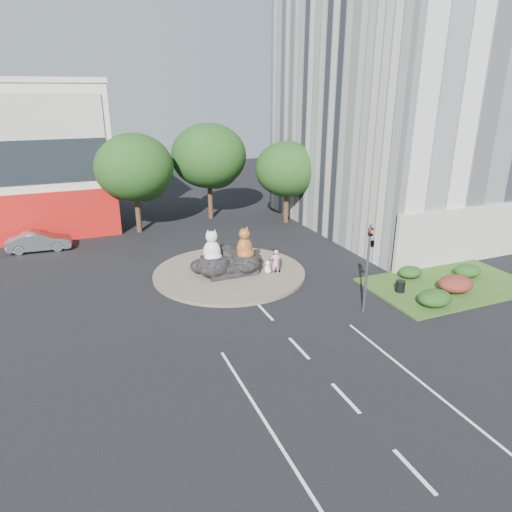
{
  "coord_description": "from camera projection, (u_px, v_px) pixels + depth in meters",
  "views": [
    {
      "loc": [
        -9.0,
        -16.57,
        11.5
      ],
      "look_at": [
        0.88,
        7.5,
        2.0
      ],
      "focal_mm": 32.0,
      "sensor_mm": 36.0,
      "label": 1
    }
  ],
  "objects": [
    {
      "name": "street_lamp",
      "position": [
        413.0,
        197.0,
        31.51
      ],
      "size": [
        2.34,
        0.22,
        8.06
      ],
      "color": "#595B60",
      "rests_on": "ground"
    },
    {
      "name": "rock_plinth",
      "position": [
        229.0,
        265.0,
        30.02
      ],
      "size": [
        3.2,
        2.6,
        0.9
      ],
      "primitive_type": null,
      "color": "black",
      "rests_on": "roundabout_island"
    },
    {
      "name": "roundabout_island",
      "position": [
        229.0,
        273.0,
        30.21
      ],
      "size": [
        10.0,
        10.0,
        0.2
      ],
      "primitive_type": "cylinder",
      "color": "brown",
      "rests_on": "ground"
    },
    {
      "name": "parked_car",
      "position": [
        39.0,
        241.0,
        34.4
      ],
      "size": [
        4.63,
        1.92,
        1.49
      ],
      "primitive_type": "imported",
      "rotation": [
        0.0,
        0.0,
        1.5
      ],
      "color": "#979A9E",
      "rests_on": "ground"
    },
    {
      "name": "traffic_light",
      "position": [
        370.0,
        250.0,
        23.86
      ],
      "size": [
        0.44,
        1.24,
        5.0
      ],
      "color": "#595B60",
      "rests_on": "ground"
    },
    {
      "name": "hedge_near_green",
      "position": [
        435.0,
        298.0,
        25.43
      ],
      "size": [
        2.0,
        1.6,
        0.9
      ],
      "primitive_type": "ellipsoid",
      "color": "#173B12",
      "rests_on": "grass_verge"
    },
    {
      "name": "tree_right",
      "position": [
        287.0,
        172.0,
        40.63
      ],
      "size": [
        5.7,
        5.7,
        7.3
      ],
      "color": "#382314",
      "rests_on": "ground"
    },
    {
      "name": "tree_left",
      "position": [
        135.0,
        171.0,
        37.52
      ],
      "size": [
        6.46,
        6.46,
        8.27
      ],
      "color": "#382314",
      "rests_on": "ground"
    },
    {
      "name": "pedestrian_pink",
      "position": [
        276.0,
        262.0,
        29.4
      ],
      "size": [
        0.64,
        0.45,
        1.68
      ],
      "primitive_type": "imported",
      "rotation": [
        0.0,
        0.0,
        3.06
      ],
      "color": "pink",
      "rests_on": "roundabout_island"
    },
    {
      "name": "hedge_mid_green",
      "position": [
        467.0,
        271.0,
        29.4
      ],
      "size": [
        1.8,
        1.44,
        0.81
      ],
      "primitive_type": "ellipsoid",
      "color": "#173B12",
      "rests_on": "grass_verge"
    },
    {
      "name": "kitten_calico",
      "position": [
        213.0,
        272.0,
        28.9
      ],
      "size": [
        0.7,
        0.71,
        0.89
      ],
      "primitive_type": null,
      "rotation": [
        0.0,
        0.0,
        -0.82
      ],
      "color": "beige",
      "rests_on": "roundabout_island"
    },
    {
      "name": "kitten_white",
      "position": [
        268.0,
        267.0,
        29.78
      ],
      "size": [
        0.67,
        0.63,
        0.87
      ],
      "primitive_type": null,
      "rotation": [
        0.0,
        0.0,
        0.43
      ],
      "color": "white",
      "rests_on": "roundabout_island"
    },
    {
      "name": "pedestrian_dark",
      "position": [
        275.0,
        260.0,
        29.82
      ],
      "size": [
        0.88,
        0.73,
        1.63
      ],
      "primitive_type": "imported",
      "rotation": [
        0.0,
        0.0,
        3.0
      ],
      "color": "#212229",
      "rests_on": "roundabout_island"
    },
    {
      "name": "ground",
      "position": [
        299.0,
        348.0,
        21.55
      ],
      "size": [
        120.0,
        120.0,
        0.0
      ],
      "primitive_type": "plane",
      "color": "black",
      "rests_on": "ground"
    },
    {
      "name": "hedge_red",
      "position": [
        456.0,
        284.0,
        27.18
      ],
      "size": [
        2.2,
        1.76,
        0.99
      ],
      "primitive_type": "ellipsoid",
      "color": "#4A1413",
      "rests_on": "grass_verge"
    },
    {
      "name": "cat_tabby",
      "position": [
        245.0,
        243.0,
        29.49
      ],
      "size": [
        1.63,
        1.54,
        2.15
      ],
      "primitive_type": null,
      "rotation": [
        0.0,
        0.0,
        0.41
      ],
      "color": "#AD5D24",
      "rests_on": "rock_plinth"
    },
    {
      "name": "office_tower",
      "position": [
        436.0,
        10.0,
        36.59
      ],
      "size": [
        20.0,
        20.0,
        35.0
      ],
      "primitive_type": "cube",
      "color": "silver",
      "rests_on": "ground"
    },
    {
      "name": "hedge_back_green",
      "position": [
        410.0,
        272.0,
        29.3
      ],
      "size": [
        1.6,
        1.28,
        0.72
      ],
      "primitive_type": "ellipsoid",
      "color": "#173B12",
      "rests_on": "grass_verge"
    },
    {
      "name": "grass_verge",
      "position": [
        448.0,
        285.0,
        28.42
      ],
      "size": [
        10.0,
        6.0,
        0.12
      ],
      "primitive_type": "cube",
      "color": "#2F4D19",
      "rests_on": "ground"
    },
    {
      "name": "tree_mid",
      "position": [
        209.0,
        159.0,
        41.65
      ],
      "size": [
        6.84,
        6.84,
        8.76
      ],
      "color": "#382314",
      "rests_on": "ground"
    },
    {
      "name": "litter_bin",
      "position": [
        400.0,
        286.0,
        27.23
      ],
      "size": [
        0.57,
        0.57,
        0.67
      ],
      "primitive_type": "cylinder",
      "rotation": [
        0.0,
        0.0,
        -0.0
      ],
      "color": "black",
      "rests_on": "grass_verge"
    },
    {
      "name": "cat_white",
      "position": [
        212.0,
        246.0,
        28.88
      ],
      "size": [
        1.57,
        1.45,
        2.17
      ],
      "primitive_type": null,
      "rotation": [
        0.0,
        0.0,
        -0.29
      ],
      "color": "silver",
      "rests_on": "rock_plinth"
    }
  ]
}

